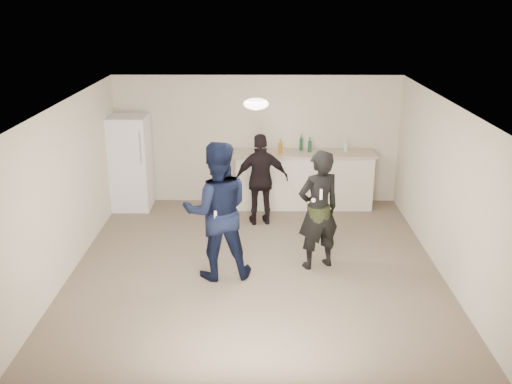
{
  "coord_description": "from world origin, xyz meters",
  "views": [
    {
      "loc": [
        0.06,
        -7.8,
        3.93
      ],
      "look_at": [
        0.0,
        0.2,
        1.15
      ],
      "focal_mm": 40.0,
      "sensor_mm": 36.0,
      "label": 1
    }
  ],
  "objects_px": {
    "fridge": "(131,163)",
    "man": "(217,211)",
    "counter": "(304,181)",
    "spectator": "(261,180)",
    "woman": "(318,210)",
    "shaker": "(258,150)"
  },
  "relations": [
    {
      "from": "woman",
      "to": "spectator",
      "type": "distance_m",
      "value": 1.92
    },
    {
      "from": "spectator",
      "to": "counter",
      "type": "bearing_deg",
      "value": -142.19
    },
    {
      "from": "shaker",
      "to": "spectator",
      "type": "distance_m",
      "value": 0.83
    },
    {
      "from": "shaker",
      "to": "man",
      "type": "relative_size",
      "value": 0.08
    },
    {
      "from": "fridge",
      "to": "woman",
      "type": "relative_size",
      "value": 0.98
    },
    {
      "from": "fridge",
      "to": "counter",
      "type": "bearing_deg",
      "value": 1.21
    },
    {
      "from": "woman",
      "to": "counter",
      "type": "bearing_deg",
      "value": -112.68
    },
    {
      "from": "counter",
      "to": "man",
      "type": "xyz_separation_m",
      "value": [
        -1.45,
        -2.91,
        0.49
      ]
    },
    {
      "from": "fridge",
      "to": "man",
      "type": "xyz_separation_m",
      "value": [
        1.85,
        -2.84,
        0.11
      ]
    },
    {
      "from": "counter",
      "to": "woman",
      "type": "relative_size",
      "value": 1.42
    },
    {
      "from": "man",
      "to": "woman",
      "type": "distance_m",
      "value": 1.51
    },
    {
      "from": "shaker",
      "to": "man",
      "type": "height_order",
      "value": "man"
    },
    {
      "from": "counter",
      "to": "fridge",
      "type": "xyz_separation_m",
      "value": [
        -3.3,
        -0.07,
        0.38
      ]
    },
    {
      "from": "fridge",
      "to": "woman",
      "type": "bearing_deg",
      "value": -37.29
    },
    {
      "from": "shaker",
      "to": "man",
      "type": "xyz_separation_m",
      "value": [
        -0.56,
        -2.78,
        -0.16
      ]
    },
    {
      "from": "counter",
      "to": "shaker",
      "type": "bearing_deg",
      "value": -171.96
    },
    {
      "from": "fridge",
      "to": "shaker",
      "type": "relative_size",
      "value": 10.59
    },
    {
      "from": "counter",
      "to": "shaker",
      "type": "height_order",
      "value": "shaker"
    },
    {
      "from": "man",
      "to": "woman",
      "type": "height_order",
      "value": "man"
    },
    {
      "from": "counter",
      "to": "spectator",
      "type": "xyz_separation_m",
      "value": [
        -0.82,
        -0.88,
        0.3
      ]
    },
    {
      "from": "fridge",
      "to": "man",
      "type": "height_order",
      "value": "man"
    },
    {
      "from": "man",
      "to": "spectator",
      "type": "height_order",
      "value": "man"
    }
  ]
}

